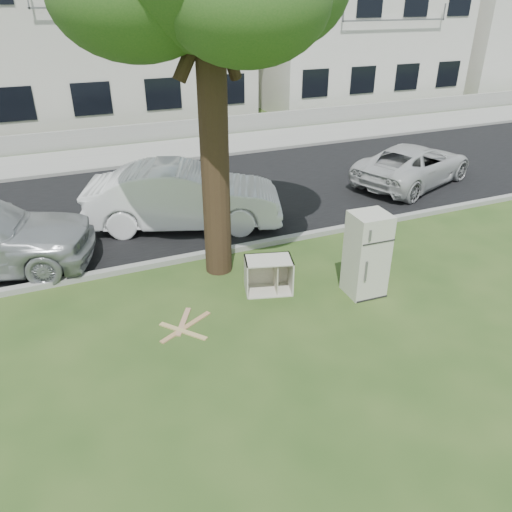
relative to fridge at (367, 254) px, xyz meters
name	(u,v)px	position (x,y,z in m)	size (l,w,h in m)	color
ground	(272,309)	(-1.86, 0.13, -0.81)	(120.00, 120.00, 0.00)	#284619
road	(183,199)	(-1.86, 6.13, -0.81)	(120.00, 7.00, 0.01)	black
kerb_near	(226,253)	(-1.86, 2.58, -0.81)	(120.00, 0.18, 0.12)	gray
kerb_far	(155,164)	(-1.86, 9.68, -0.81)	(120.00, 0.18, 0.12)	gray
sidewalk	(146,153)	(-1.86, 11.13, -0.81)	(120.00, 2.80, 0.01)	gray
low_wall	(136,134)	(-1.86, 12.73, -0.46)	(120.00, 0.15, 0.70)	gray
townhouse_center	(106,30)	(-1.86, 17.63, 2.91)	(11.22, 8.16, 7.44)	beige
townhouse_right	(343,31)	(10.14, 17.63, 2.61)	(10.20, 8.16, 6.84)	silver
fridge	(367,254)	(0.00, 0.00, 0.00)	(0.67, 0.62, 1.63)	beige
cabinet	(268,275)	(-1.66, 0.75, -0.47)	(0.88, 0.55, 0.69)	white
plank_a	(186,327)	(-3.46, 0.20, -0.80)	(1.13, 0.09, 0.02)	tan
plank_b	(183,331)	(-3.54, 0.10, -0.80)	(0.94, 0.09, 0.02)	tan
plank_c	(183,321)	(-3.46, 0.37, -0.80)	(0.84, 0.09, 0.02)	tan
car_center	(184,196)	(-2.27, 4.37, -0.05)	(1.62, 4.66, 1.53)	white
car_right	(414,165)	(4.90, 4.73, -0.22)	(1.96, 4.24, 1.18)	beige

